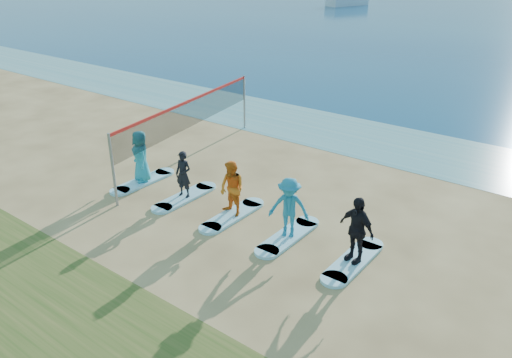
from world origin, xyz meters
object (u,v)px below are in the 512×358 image
Objects in this scene: student_2 at (232,189)px; student_3 at (289,208)px; volleyball_net at (190,114)px; surfboard_0 at (143,181)px; surfboard_1 at (185,197)px; surfboard_4 at (353,261)px; student_0 at (141,156)px; student_4 at (356,229)px; student_1 at (183,174)px; boat_offshore_a at (347,6)px; surfboard_3 at (288,236)px; surfboard_2 at (233,215)px.

student_2 is 0.98× the size of student_3.
volleyball_net reaches higher than surfboard_0.
surfboard_1 is at bearing 0.00° from surfboard_0.
surfboard_4 is at bearing -24.32° from student_3.
volleyball_net is 4.06× the size of surfboard_4.
student_0 is at bearing 180.00° from surfboard_4.
surfboard_0 is 1.22× the size of student_3.
student_0 is 8.45m from student_4.
student_1 is at bearing -171.70° from student_2.
boat_offshore_a is 4.48× the size of student_1.
student_3 reaches higher than surfboard_3.
student_0 reaches higher than boat_offshore_a.
surfboard_1 is at bearing 24.93° from student_0.
boat_offshore_a is 3.24× the size of surfboard_0.
student_4 reaches higher than student_1.
surfboard_1 and surfboard_2 have the same top height.
surfboard_3 is (6.47, -2.69, -1.86)m from volleyball_net.
surfboard_2 is (31.01, -65.61, 0.04)m from boat_offshore_a.
surfboard_3 is (6.34, 0.00, -0.98)m from student_0.
surfboard_4 is at bearing -17.41° from volleyball_net.
student_1 reaches higher than surfboard_0.
student_1 is at bearing 0.00° from surfboard_0.
student_3 is (2.11, 0.00, 0.95)m from surfboard_2.
student_4 is (4.22, 0.00, 0.97)m from surfboard_2.
boat_offshore_a is at bearing 132.18° from student_4.
student_1 is 2.27m from surfboard_2.
student_0 is at bearing 171.28° from student_1.
student_2 is at bearing 0.00° from surfboard_1.
surfboard_0 is at bearing 180.00° from surfboard_1.
student_4 reaches higher than surfboard_0.
student_4 is (4.22, 0.00, 0.05)m from student_2.
boat_offshore_a is at bearing 92.47° from student_3.
boat_offshore_a is at bearing 105.05° from student_1.
student_3 is at bearing 0.00° from surfboard_2.
student_1 is at bearing 24.93° from student_0.
boat_offshore_a is 74.47m from student_4.
volleyball_net is 5.45m from surfboard_2.
surfboard_0 is at bearing -166.06° from student_4.
surfboard_1 is 1.22× the size of student_3.
surfboard_0 is (26.78, -65.61, 0.04)m from boat_offshore_a.
surfboard_3 and surfboard_4 have the same top height.
student_2 reaches higher than boat_offshore_a.
surfboard_0 is 1.38× the size of student_1.
student_1 is 4.23m from student_3.
student_0 reaches higher than student_1.
surfboard_0 is 0.98m from student_0.
student_2 is at bearing -31.69° from volleyball_net.
student_4 reaches higher than surfboard_2.
surfboard_2 is at bearing -8.72° from student_1.
student_0 reaches higher than surfboard_3.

